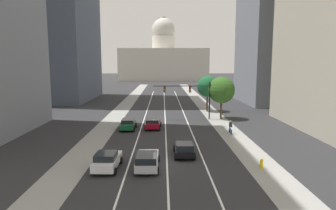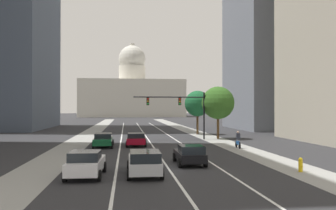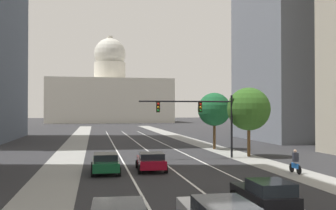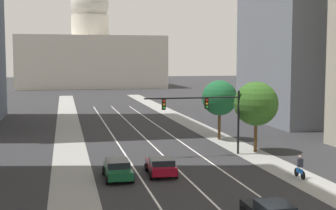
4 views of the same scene
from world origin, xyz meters
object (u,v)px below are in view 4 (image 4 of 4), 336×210
capitol_building (91,56)px  cyclist (300,167)px  traffic_signal_mast (208,109)px  street_tree_near_right (256,104)px  car_green (118,169)px  street_tree_far_right (220,98)px  car_crimson (161,166)px

capitol_building → cyclist: (8.28, -128.51, -9.30)m
traffic_signal_mast → street_tree_near_right: (5.01, 0.58, 0.37)m
capitol_building → car_green: size_ratio=10.88×
street_tree_far_right → cyclist: bearing=-89.0°
street_tree_near_right → car_crimson: bearing=-146.2°
car_green → street_tree_near_right: (14.19, 7.66, 3.92)m
car_green → street_tree_near_right: street_tree_near_right is taller
street_tree_far_right → car_green: bearing=-130.6°
traffic_signal_mast → car_green: bearing=-142.3°
capitol_building → car_green: (-5.10, -125.76, -9.40)m
cyclist → capitol_building: bearing=4.5°
car_crimson → capitol_building: bearing=1.9°
capitol_building → street_tree_near_right: size_ratio=6.82×
car_crimson → street_tree_far_right: bearing=-30.5°
car_green → capitol_building: bearing=-2.4°
capitol_building → street_tree_far_right: bearing=-85.9°
street_tree_far_right → street_tree_near_right: bearing=-81.5°
car_crimson → cyclist: (9.99, -3.19, 0.11)m
capitol_building → street_tree_far_right: (7.96, -110.51, -5.49)m
cyclist → street_tree_near_right: size_ratio=0.25×
traffic_signal_mast → cyclist: traffic_signal_mast is taller
car_crimson → street_tree_near_right: bearing=-53.6°
street_tree_far_right → traffic_signal_mast: bearing=-115.4°
car_crimson → car_green: 3.42m
traffic_signal_mast → street_tree_near_right: size_ratio=1.33×
street_tree_near_right → car_green: bearing=-151.6°
capitol_building → car_green: capitol_building is taller
capitol_building → cyclist: capitol_building is taller
cyclist → street_tree_near_right: 11.12m
capitol_building → traffic_signal_mast: 118.89m
car_crimson → street_tree_near_right: street_tree_near_right is taller
car_green → traffic_signal_mast: bearing=-52.4°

